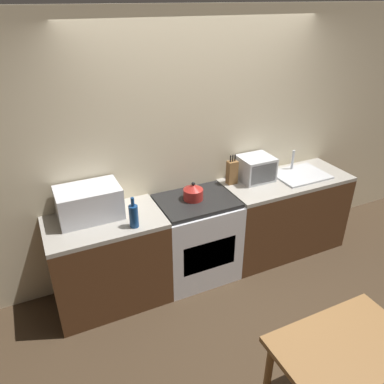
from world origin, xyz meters
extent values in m
plane|color=#3D2D1E|center=(0.00, 0.00, 0.00)|extent=(16.00, 16.00, 0.00)
cube|color=beige|center=(0.00, 1.18, 1.30)|extent=(10.00, 0.06, 2.60)
cube|color=#4C2D19|center=(-1.09, 0.84, 0.43)|extent=(1.04, 0.62, 0.86)
cube|color=#9E998E|center=(-1.09, 0.84, 0.88)|extent=(1.04, 0.62, 0.04)
cube|color=#4C2D19|center=(0.91, 0.84, 0.43)|extent=(1.41, 0.62, 0.86)
cube|color=#9E998E|center=(0.91, 0.84, 0.88)|extent=(1.41, 0.62, 0.04)
cube|color=silver|center=(-0.19, 0.84, 0.43)|extent=(0.77, 0.62, 0.86)
cube|color=black|center=(-0.19, 0.84, 0.88)|extent=(0.74, 0.57, 0.04)
cube|color=black|center=(-0.19, 0.54, 0.43)|extent=(0.56, 0.02, 0.32)
cylinder|color=maroon|center=(-0.21, 0.86, 0.95)|extent=(0.19, 0.19, 0.11)
cone|color=maroon|center=(-0.21, 0.86, 1.03)|extent=(0.18, 0.18, 0.05)
sphere|color=black|center=(-0.21, 0.86, 1.07)|extent=(0.03, 0.03, 0.03)
cube|color=silver|center=(-1.18, 0.95, 1.04)|extent=(0.55, 0.35, 0.29)
cube|color=black|center=(-1.18, 0.78, 1.04)|extent=(0.48, 0.01, 0.23)
cylinder|color=navy|center=(-0.87, 0.63, 1.00)|extent=(0.08, 0.08, 0.20)
cylinder|color=navy|center=(-0.87, 0.63, 1.14)|extent=(0.03, 0.03, 0.08)
cube|color=brown|center=(0.30, 1.00, 1.02)|extent=(0.11, 0.08, 0.25)
cylinder|color=black|center=(0.28, 1.00, 1.18)|extent=(0.01, 0.01, 0.07)
cylinder|color=black|center=(0.30, 1.00, 1.18)|extent=(0.01, 0.01, 0.07)
cylinder|color=black|center=(0.33, 1.00, 1.18)|extent=(0.01, 0.01, 0.07)
cube|color=silver|center=(0.58, 0.98, 1.03)|extent=(0.35, 0.31, 0.26)
cube|color=black|center=(0.58, 0.83, 1.03)|extent=(0.31, 0.01, 0.21)
cube|color=silver|center=(1.08, 0.84, 0.91)|extent=(0.56, 0.44, 0.02)
cylinder|color=silver|center=(1.08, 0.99, 1.03)|extent=(0.03, 0.03, 0.22)
cube|color=brown|center=(-0.03, -0.98, 0.74)|extent=(0.90, 0.56, 0.04)
cylinder|color=brown|center=(-0.43, -0.76, 0.36)|extent=(0.05, 0.05, 0.72)
cylinder|color=brown|center=(0.36, -0.76, 0.36)|extent=(0.05, 0.05, 0.72)
camera|label=1|loc=(-1.58, -2.02, 2.66)|focal=35.00mm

